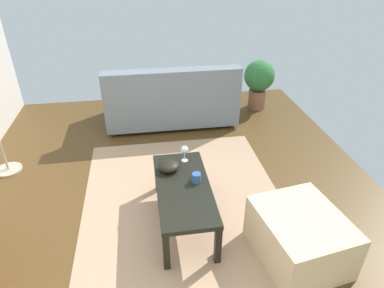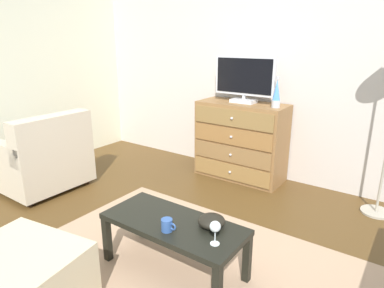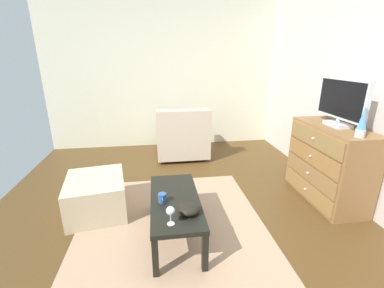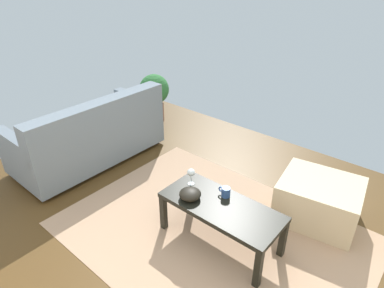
# 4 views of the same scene
# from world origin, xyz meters

# --- Properties ---
(ground_plane) EXTENTS (5.96, 4.46, 0.05)m
(ground_plane) POSITION_xyz_m (0.00, 0.00, -0.03)
(ground_plane) COLOR #503719
(wall_accent_rear) EXTENTS (5.96, 0.12, 2.69)m
(wall_accent_rear) POSITION_xyz_m (0.00, 1.99, 1.34)
(wall_accent_rear) COLOR beige
(wall_accent_rear) RESTS_ON ground_plane
(area_rug) EXTENTS (2.60, 1.90, 0.01)m
(area_rug) POSITION_xyz_m (0.20, -0.20, 0.00)
(area_rug) COLOR tan
(area_rug) RESTS_ON ground_plane
(dresser) EXTENTS (1.04, 0.49, 0.91)m
(dresser) POSITION_xyz_m (-0.35, 1.68, 0.46)
(dresser) COLOR brown
(dresser) RESTS_ON ground_plane
(tv) EXTENTS (0.73, 0.18, 0.53)m
(tv) POSITION_xyz_m (-0.35, 1.70, 1.19)
(tv) COLOR silver
(tv) RESTS_ON dresser
(lava_lamp) EXTENTS (0.09, 0.09, 0.33)m
(lava_lamp) POSITION_xyz_m (0.07, 1.64, 1.06)
(lava_lamp) COLOR #B7B7BC
(lava_lamp) RESTS_ON dresser
(coffee_table) EXTENTS (1.02, 0.45, 0.40)m
(coffee_table) POSITION_xyz_m (0.09, -0.17, 0.34)
(coffee_table) COLOR black
(coffee_table) RESTS_ON ground_plane
(wine_glass) EXTENTS (0.07, 0.07, 0.16)m
(wine_glass) POSITION_xyz_m (0.47, -0.23, 0.51)
(wine_glass) COLOR silver
(wine_glass) RESTS_ON coffee_table
(mug) EXTENTS (0.11, 0.08, 0.08)m
(mug) POSITION_xyz_m (0.13, -0.28, 0.44)
(mug) COLOR #2F5090
(mug) RESTS_ON coffee_table
(bowl_decorative) EXTENTS (0.19, 0.19, 0.08)m
(bowl_decorative) POSITION_xyz_m (0.34, -0.07, 0.44)
(bowl_decorative) COLOR black
(bowl_decorative) RESTS_ON coffee_table
(armchair) EXTENTS (0.80, 0.86, 0.87)m
(armchair) POSITION_xyz_m (-1.98, 0.12, 0.35)
(armchair) COLOR #332319
(armchair) RESTS_ON ground_plane
(ottoman) EXTENTS (0.78, 0.70, 0.40)m
(ottoman) POSITION_xyz_m (-0.43, -1.00, 0.20)
(ottoman) COLOR #CAB792
(ottoman) RESTS_ON ground_plane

